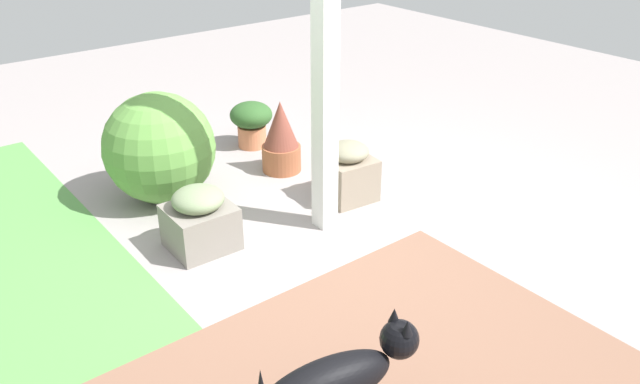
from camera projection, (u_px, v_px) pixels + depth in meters
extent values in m
plane|color=#9C9392|center=(329.00, 256.00, 4.12)|extent=(12.00, 12.00, 0.00)
cube|color=white|center=(325.00, 55.00, 3.94)|extent=(0.13, 0.13, 2.41)
cube|color=gray|center=(347.00, 178.00, 4.77)|extent=(0.40, 0.39, 0.32)
ellipsoid|color=gray|center=(348.00, 151.00, 4.68)|extent=(0.31, 0.31, 0.14)
cube|color=gray|center=(201.00, 227.00, 4.16)|extent=(0.39, 0.42, 0.30)
ellipsoid|color=gray|center=(198.00, 199.00, 4.06)|extent=(0.34, 0.34, 0.15)
sphere|color=#5D9442|center=(159.00, 148.00, 4.66)|extent=(0.82, 0.82, 0.82)
cylinder|color=#A35938|center=(282.00, 158.00, 5.24)|extent=(0.32, 0.32, 0.21)
cone|color=brown|center=(281.00, 124.00, 5.10)|extent=(0.29, 0.29, 0.38)
cylinder|color=#C7744E|center=(252.00, 136.00, 5.69)|extent=(0.25, 0.25, 0.19)
ellipsoid|color=#2E5827|center=(251.00, 115.00, 5.60)|extent=(0.37, 0.37, 0.22)
ellipsoid|color=black|center=(327.00, 384.00, 2.69)|extent=(0.31, 0.65, 0.23)
sphere|color=black|center=(399.00, 339.00, 2.81)|extent=(0.18, 0.18, 0.18)
cone|color=black|center=(394.00, 315.00, 2.80)|extent=(0.05, 0.05, 0.07)
cone|color=black|center=(407.00, 328.00, 2.72)|extent=(0.05, 0.05, 0.07)
cone|color=black|center=(261.00, 384.00, 2.50)|extent=(0.04, 0.04, 0.15)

